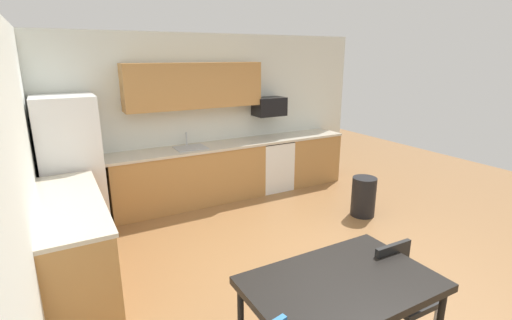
{
  "coord_description": "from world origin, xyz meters",
  "views": [
    {
      "loc": [
        -2.35,
        -3.2,
        2.37
      ],
      "look_at": [
        0.0,
        1.0,
        1.0
      ],
      "focal_mm": 26.08,
      "sensor_mm": 36.0,
      "label": 1
    }
  ],
  "objects": [
    {
      "name": "oven_range",
      "position": [
        1.05,
        2.3,
        0.46
      ],
      "size": [
        0.6,
        0.6,
        0.91
      ],
      "color": "white",
      "rests_on": "ground"
    },
    {
      "name": "trash_bin",
      "position": [
        1.63,
        0.59,
        0.3
      ],
      "size": [
        0.36,
        0.36,
        0.6
      ],
      "primitive_type": "cylinder",
      "color": "black",
      "rests_on": "ground"
    },
    {
      "name": "countertop_back",
      "position": [
        0.0,
        2.3,
        0.92
      ],
      "size": [
        4.8,
        0.64,
        0.04
      ],
      "primitive_type": "cube",
      "color": "beige",
      "rests_on": "cabinet_run_back"
    },
    {
      "name": "cabinet_run_back_right",
      "position": [
        1.87,
        2.3,
        0.45
      ],
      "size": [
        1.05,
        0.6,
        0.9
      ],
      "primitive_type": "cube",
      "color": "#AD7A42",
      "rests_on": "ground"
    },
    {
      "name": "wall_left",
      "position": [
        -2.65,
        0.0,
        1.35
      ],
      "size": [
        0.1,
        5.8,
        2.7
      ],
      "primitive_type": "cube",
      "color": "silver",
      "rests_on": "ground"
    },
    {
      "name": "cabinet_run_back",
      "position": [
        -0.5,
        2.3,
        0.45
      ],
      "size": [
        2.5,
        0.6,
        0.9
      ],
      "primitive_type": "cube",
      "color": "#AD7A42",
      "rests_on": "ground"
    },
    {
      "name": "chair_near_table",
      "position": [
        0.01,
        -1.45,
        0.5
      ],
      "size": [
        0.41,
        0.41,
        0.85
      ],
      "color": "black",
      "rests_on": "ground"
    },
    {
      "name": "microwave",
      "position": [
        1.05,
        2.4,
        1.49
      ],
      "size": [
        0.54,
        0.36,
        0.32
      ],
      "primitive_type": "cube",
      "color": "black"
    },
    {
      "name": "wall_back",
      "position": [
        0.0,
        2.65,
        1.35
      ],
      "size": [
        5.8,
        0.1,
        2.7
      ],
      "primitive_type": "cube",
      "color": "silver",
      "rests_on": "ground"
    },
    {
      "name": "sink_basin",
      "position": [
        -0.47,
        2.3,
        0.88
      ],
      "size": [
        0.48,
        0.4,
        0.14
      ],
      "primitive_type": "cube",
      "color": "#A5A8AD",
      "rests_on": "countertop_back"
    },
    {
      "name": "cabinet_run_left",
      "position": [
        -2.3,
        0.8,
        0.45
      ],
      "size": [
        0.6,
        2.0,
        0.9
      ],
      "primitive_type": "cube",
      "color": "#AD7A42",
      "rests_on": "ground"
    },
    {
      "name": "sink_faucet",
      "position": [
        -0.47,
        2.48,
        1.04
      ],
      "size": [
        0.02,
        0.02,
        0.24
      ],
      "primitive_type": "cylinder",
      "color": "#B2B5BA",
      "rests_on": "countertop_back"
    },
    {
      "name": "refrigerator",
      "position": [
        -2.18,
        2.22,
        0.93
      ],
      "size": [
        0.76,
        0.7,
        1.86
      ],
      "primitive_type": "cube",
      "color": "white",
      "rests_on": "ground"
    },
    {
      "name": "ground_plane",
      "position": [
        0.0,
        0.0,
        0.0
      ],
      "size": [
        12.0,
        12.0,
        0.0
      ],
      "primitive_type": "plane",
      "color": "olive"
    },
    {
      "name": "dining_table",
      "position": [
        -0.64,
        -1.44,
        0.71
      ],
      "size": [
        1.4,
        0.9,
        0.78
      ],
      "color": "black",
      "rests_on": "ground"
    },
    {
      "name": "upper_cabinets_back",
      "position": [
        -0.3,
        2.43,
        1.9
      ],
      "size": [
        2.2,
        0.34,
        0.7
      ],
      "primitive_type": "cube",
      "color": "#AD7A42"
    },
    {
      "name": "countertop_left",
      "position": [
        -2.3,
        0.8,
        0.92
      ],
      "size": [
        0.64,
        2.0,
        0.04
      ],
      "primitive_type": "cube",
      "color": "beige",
      "rests_on": "cabinet_run_left"
    }
  ]
}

